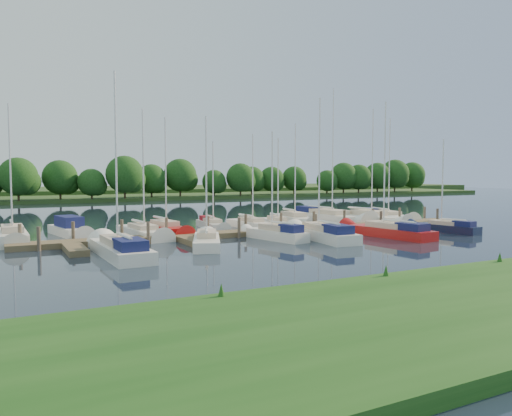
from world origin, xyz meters
name	(u,v)px	position (x,y,z in m)	size (l,w,h in m)	color
ground	(327,246)	(0.00, 0.00, 0.00)	(260.00, 260.00, 0.00)	#182231
dock	(275,232)	(0.00, 7.31, 0.20)	(40.00, 6.00, 0.40)	brown
mooring_pilings	(269,226)	(0.00, 8.43, 0.60)	(38.24, 2.84, 2.00)	#473D33
far_shore	(109,197)	(0.00, 75.00, 0.30)	(180.00, 30.00, 0.60)	#204219
distant_hill	(89,191)	(0.00, 100.00, 0.70)	(220.00, 40.00, 1.40)	#3A5525
treeline	(117,178)	(-1.16, 61.76, 4.13)	(144.92, 9.96, 8.30)	#38281C
sailboat_n_0	(13,238)	(-19.38, 12.59, 0.28)	(2.04, 8.14, 10.56)	white
motorboat	(70,231)	(-15.12, 14.39, 0.39)	(2.85, 6.64, 1.99)	white
sailboat_n_2	(143,233)	(-10.03, 10.95, 0.27)	(2.56, 8.33, 10.45)	white
sailboat_n_3	(165,231)	(-7.93, 11.96, 0.28)	(2.53, 7.87, 10.05)	#A9100F
sailboat_n_4	(212,225)	(-2.94, 13.76, 0.31)	(2.04, 6.43, 8.21)	white
sailboat_n_5	(251,225)	(0.38, 12.38, 0.27)	(2.17, 7.00, 8.94)	white
sailboat_n_6	(277,224)	(3.02, 12.20, 0.27)	(2.73, 6.78, 8.66)	white
sailboat_n_7	(294,221)	(6.20, 14.37, 0.28)	(2.58, 8.13, 10.41)	white
sailboat_n_8	(329,218)	(11.03, 15.00, 0.33)	(3.53, 11.52, 14.39)	white
sailboat_n_9	(369,220)	(13.40, 11.34, 0.28)	(3.12, 9.46, 12.00)	white
sailboat_n_10	(386,217)	(17.16, 12.99, 0.31)	(3.31, 9.08, 11.30)	white
sailboat_s_0	(120,251)	(-13.79, 2.31, 0.34)	(2.37, 9.15, 11.68)	white
sailboat_s_1	(207,242)	(-7.52, 3.72, 0.28)	(3.92, 7.17, 9.38)	white
sailboat_s_2	(276,235)	(-1.59, 4.46, 0.34)	(2.69, 6.60, 8.65)	white
sailboat_s_3	(322,235)	(1.55, 2.88, 0.34)	(2.81, 8.80, 11.22)	white
sailboat_s_4	(388,233)	(7.27, 1.91, 0.33)	(2.93, 8.79, 11.14)	#A9100F
sailboat_s_5	(445,228)	(13.87, 2.05, 0.31)	(2.50, 6.49, 8.30)	#0F1935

